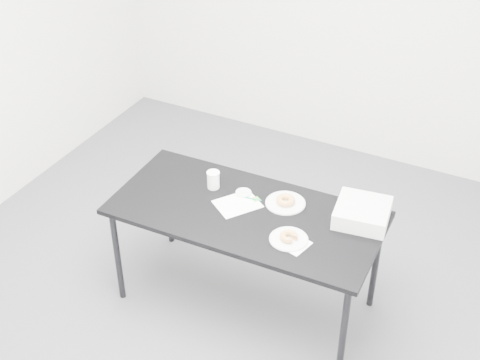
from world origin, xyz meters
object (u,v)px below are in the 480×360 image
at_px(scorecard, 238,204).
at_px(bakery_box, 362,213).
at_px(table, 246,218).
at_px(donut_far, 286,200).
at_px(donut_near, 289,236).
at_px(plate_near, 289,239).
at_px(coffee_cup, 213,180).
at_px(plate_far, 285,203).
at_px(pen, 252,199).

relative_size(scorecard, bakery_box, 0.85).
height_order(table, donut_far, donut_far).
relative_size(table, donut_near, 15.83).
distance_m(plate_near, bakery_box, 0.47).
xyz_separation_m(donut_far, bakery_box, (0.46, 0.06, 0.03)).
height_order(plate_near, donut_near, donut_near).
bearing_deg(bakery_box, coffee_cup, 178.64).
xyz_separation_m(table, plate_far, (0.18, 0.17, 0.06)).
relative_size(plate_near, plate_far, 0.91).
bearing_deg(plate_near, donut_far, 116.79).
distance_m(table, donut_far, 0.26).
distance_m(donut_far, bakery_box, 0.46).
bearing_deg(donut_far, plate_near, -63.21).
bearing_deg(plate_far, coffee_cup, -174.10).
relative_size(plate_far, bakery_box, 0.80).
xyz_separation_m(scorecard, plate_near, (0.41, -0.17, 0.00)).
bearing_deg(bakery_box, table, -167.95).
height_order(pen, plate_near, pen).
bearing_deg(donut_far, coffee_cup, -174.10).
bearing_deg(donut_near, coffee_cup, 157.57).
bearing_deg(plate_far, donut_near, -63.21).
xyz_separation_m(donut_far, coffee_cup, (-0.47, -0.05, 0.03)).
xyz_separation_m(plate_near, donut_near, (0.00, 0.00, 0.02)).
bearing_deg(pen, donut_far, 7.78).
distance_m(scorecard, donut_far, 0.29).
bearing_deg(plate_near, bakery_box, 49.77).
bearing_deg(table, plate_near, -22.74).
bearing_deg(plate_far, table, -135.80).
distance_m(pen, bakery_box, 0.66).
xyz_separation_m(table, coffee_cup, (-0.29, 0.13, 0.11)).
bearing_deg(donut_near, plate_near, 0.00).
height_order(scorecard, donut_far, donut_far).
height_order(pen, donut_far, donut_far).
distance_m(plate_far, bakery_box, 0.46).
relative_size(donut_far, bakery_box, 0.37).
relative_size(scorecard, donut_near, 2.49).
distance_m(table, plate_near, 0.36).
bearing_deg(donut_far, donut_near, -63.21).
height_order(scorecard, plate_near, plate_near).
relative_size(table, pen, 13.67).
relative_size(scorecard, pen, 2.15).
bearing_deg(bakery_box, donut_near, -138.03).
distance_m(donut_near, bakery_box, 0.47).
height_order(plate_near, bakery_box, bakery_box).
relative_size(donut_far, coffee_cup, 1.00).
relative_size(scorecard, coffee_cup, 2.26).
bearing_deg(bakery_box, donut_far, 179.19).
distance_m(pen, donut_near, 0.43).
relative_size(plate_near, donut_far, 1.93).
height_order(donut_near, plate_far, donut_near).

